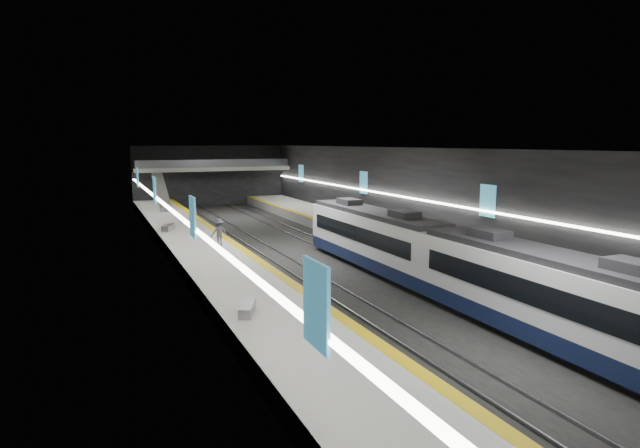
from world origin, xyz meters
name	(u,v)px	position (x,y,z in m)	size (l,w,h in m)	color
ground	(309,255)	(0.00, 0.00, 0.00)	(70.00, 70.00, 0.00)	black
ceiling	(308,148)	(0.00, 0.00, 8.00)	(20.00, 70.00, 0.04)	beige
wall_left	(170,209)	(-10.00, 0.00, 4.00)	(0.04, 70.00, 8.00)	black
wall_right	(422,197)	(10.00, 0.00, 4.00)	(0.04, 70.00, 8.00)	black
wall_back	(210,176)	(0.00, 35.00, 4.00)	(20.00, 0.04, 8.00)	black
platform_left	(209,257)	(-7.50, 0.00, 0.50)	(5.00, 70.00, 1.00)	slate
tile_surface_left	(209,250)	(-7.50, 0.00, 1.01)	(5.00, 70.00, 0.02)	#A7A7A2
tactile_strip_left	(240,247)	(-5.30, 0.00, 1.02)	(0.60, 70.00, 0.02)	#E1BA0B
platform_right	(394,241)	(7.50, 0.00, 0.50)	(5.00, 70.00, 1.00)	slate
tile_surface_right	(394,235)	(7.50, 0.00, 1.01)	(5.00, 70.00, 0.02)	#A7A7A2
tactile_strip_right	(370,237)	(5.30, 0.00, 1.02)	(0.60, 70.00, 0.02)	#E1BA0B
rails	(309,254)	(0.00, 0.00, 0.06)	(6.52, 70.00, 0.12)	gray
train	(440,258)	(2.50, -13.04, 2.20)	(2.69, 30.04, 3.60)	#0F193A
ad_posters	(303,195)	(0.00, 1.00, 4.50)	(19.94, 53.50, 2.20)	teal
cove_light_left	(174,212)	(-9.80, 0.00, 3.80)	(0.25, 68.60, 0.12)	white
cove_light_right	(419,200)	(9.80, 0.00, 3.80)	(0.25, 68.60, 0.12)	white
mezzanine_bridge	(213,169)	(0.00, 32.93, 5.04)	(20.00, 3.00, 1.50)	gray
escalator	(161,191)	(-7.50, 26.00, 2.90)	(1.20, 8.00, 0.60)	#99999E
bench_left_near	(247,309)	(-8.84, -14.68, 1.23)	(0.52, 1.87, 0.46)	#99999E
bench_left_far	(168,228)	(-9.00, 9.51, 1.25)	(0.57, 2.06, 0.50)	#99999E
bench_right_far	(356,217)	(8.59, 8.97, 1.23)	(0.53, 1.92, 0.47)	#99999E
passenger_right_a	(370,224)	(5.64, 0.67, 1.97)	(0.71, 0.46, 1.94)	#BF5E47
passenger_right_b	(574,278)	(6.67, -18.22, 1.88)	(0.85, 0.66, 1.76)	teal
passenger_left_a	(195,213)	(-6.18, 12.77, 1.96)	(1.13, 0.47, 1.92)	silver
passenger_left_b	(219,232)	(-6.51, 1.20, 1.98)	(1.27, 0.73, 1.97)	#44454C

